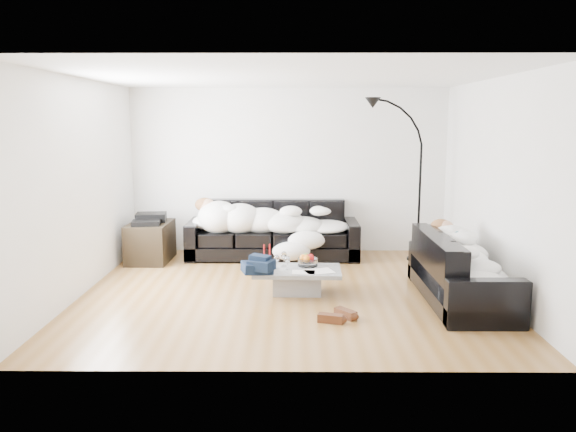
{
  "coord_description": "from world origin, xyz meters",
  "views": [
    {
      "loc": [
        0.05,
        -6.69,
        2.09
      ],
      "look_at": [
        0.0,
        0.3,
        0.9
      ],
      "focal_mm": 35.0,
      "sensor_mm": 36.0,
      "label": 1
    }
  ],
  "objects_px": {
    "wine_glass_a": "(284,259)",
    "sleeper_back": "(273,217)",
    "fruit_bowl": "(308,260)",
    "candle_right": "(270,254)",
    "wine_glass_c": "(287,263)",
    "av_cabinet": "(150,242)",
    "sofa_right": "(461,269)",
    "coffee_table": "(297,281)",
    "shoes": "(338,316)",
    "sofa_back": "(273,230)",
    "floor_lamp": "(420,190)",
    "stereo": "(149,218)",
    "wine_glass_b": "(277,262)",
    "sleeper_right": "(462,249)",
    "candle_left": "(264,255)"
  },
  "relations": [
    {
      "from": "sleeper_back",
      "to": "av_cabinet",
      "type": "distance_m",
      "value": 1.88
    },
    {
      "from": "fruit_bowl",
      "to": "wine_glass_b",
      "type": "distance_m",
      "value": 0.4
    },
    {
      "from": "wine_glass_a",
      "to": "floor_lamp",
      "type": "bearing_deg",
      "value": 38.1
    },
    {
      "from": "candle_right",
      "to": "shoes",
      "type": "relative_size",
      "value": 0.57
    },
    {
      "from": "stereo",
      "to": "sofa_right",
      "type": "bearing_deg",
      "value": -33.03
    },
    {
      "from": "stereo",
      "to": "shoes",
      "type": "bearing_deg",
      "value": -52.46
    },
    {
      "from": "fruit_bowl",
      "to": "wine_glass_c",
      "type": "height_order",
      "value": "wine_glass_c"
    },
    {
      "from": "wine_glass_a",
      "to": "sleeper_back",
      "type": "bearing_deg",
      "value": 96.51
    },
    {
      "from": "candle_left",
      "to": "sofa_back",
      "type": "bearing_deg",
      "value": 88.22
    },
    {
      "from": "wine_glass_b",
      "to": "wine_glass_c",
      "type": "distance_m",
      "value": 0.14
    },
    {
      "from": "sofa_back",
      "to": "shoes",
      "type": "xyz_separation_m",
      "value": [
        0.78,
        -2.82,
        -0.38
      ]
    },
    {
      "from": "sofa_back",
      "to": "sleeper_back",
      "type": "height_order",
      "value": "sleeper_back"
    },
    {
      "from": "sofa_right",
      "to": "candle_left",
      "type": "height_order",
      "value": "sofa_right"
    },
    {
      "from": "stereo",
      "to": "candle_right",
      "type": "bearing_deg",
      "value": -44.89
    },
    {
      "from": "sofa_right",
      "to": "wine_glass_b",
      "type": "bearing_deg",
      "value": 81.68
    },
    {
      "from": "stereo",
      "to": "coffee_table",
      "type": "bearing_deg",
      "value": -44.46
    },
    {
      "from": "sofa_right",
      "to": "candle_right",
      "type": "bearing_deg",
      "value": 77.01
    },
    {
      "from": "coffee_table",
      "to": "fruit_bowl",
      "type": "xyz_separation_m",
      "value": [
        0.13,
        0.15,
        0.23
      ]
    },
    {
      "from": "sleeper_right",
      "to": "floor_lamp",
      "type": "bearing_deg",
      "value": 1.79
    },
    {
      "from": "sleeper_back",
      "to": "coffee_table",
      "type": "height_order",
      "value": "sleeper_back"
    },
    {
      "from": "sleeper_right",
      "to": "sleeper_back",
      "type": "bearing_deg",
      "value": 46.96
    },
    {
      "from": "sleeper_back",
      "to": "wine_glass_c",
      "type": "relative_size",
      "value": 13.65
    },
    {
      "from": "coffee_table",
      "to": "shoes",
      "type": "distance_m",
      "value": 1.04
    },
    {
      "from": "fruit_bowl",
      "to": "wine_glass_b",
      "type": "height_order",
      "value": "wine_glass_b"
    },
    {
      "from": "fruit_bowl",
      "to": "floor_lamp",
      "type": "xyz_separation_m",
      "value": [
        1.71,
        1.55,
        0.68
      ]
    },
    {
      "from": "wine_glass_c",
      "to": "shoes",
      "type": "height_order",
      "value": "wine_glass_c"
    },
    {
      "from": "sleeper_back",
      "to": "fruit_bowl",
      "type": "bearing_deg",
      "value": -73.7
    },
    {
      "from": "sofa_back",
      "to": "sofa_right",
      "type": "bearing_deg",
      "value": -43.71
    },
    {
      "from": "wine_glass_b",
      "to": "floor_lamp",
      "type": "relative_size",
      "value": 0.08
    },
    {
      "from": "sleeper_right",
      "to": "stereo",
      "type": "height_order",
      "value": "sleeper_right"
    },
    {
      "from": "fruit_bowl",
      "to": "wine_glass_b",
      "type": "relative_size",
      "value": 1.51
    },
    {
      "from": "wine_glass_a",
      "to": "wine_glass_b",
      "type": "xyz_separation_m",
      "value": [
        -0.09,
        -0.1,
        -0.01
      ]
    },
    {
      "from": "wine_glass_c",
      "to": "av_cabinet",
      "type": "xyz_separation_m",
      "value": [
        -2.08,
        1.63,
        -0.1
      ]
    },
    {
      "from": "sofa_back",
      "to": "shoes",
      "type": "relative_size",
      "value": 5.8
    },
    {
      "from": "coffee_table",
      "to": "floor_lamp",
      "type": "relative_size",
      "value": 0.49
    },
    {
      "from": "sofa_back",
      "to": "av_cabinet",
      "type": "distance_m",
      "value": 1.86
    },
    {
      "from": "sofa_right",
      "to": "wine_glass_a",
      "type": "xyz_separation_m",
      "value": [
        -2.07,
        0.42,
        0.01
      ]
    },
    {
      "from": "wine_glass_b",
      "to": "shoes",
      "type": "height_order",
      "value": "wine_glass_b"
    },
    {
      "from": "sofa_back",
      "to": "floor_lamp",
      "type": "height_order",
      "value": "floor_lamp"
    },
    {
      "from": "sofa_right",
      "to": "sleeper_back",
      "type": "bearing_deg",
      "value": 46.96
    },
    {
      "from": "wine_glass_a",
      "to": "stereo",
      "type": "bearing_deg",
      "value": 143.88
    },
    {
      "from": "av_cabinet",
      "to": "stereo",
      "type": "bearing_deg",
      "value": 0.0
    },
    {
      "from": "coffee_table",
      "to": "fruit_bowl",
      "type": "relative_size",
      "value": 4.22
    },
    {
      "from": "floor_lamp",
      "to": "fruit_bowl",
      "type": "bearing_deg",
      "value": -139.72
    },
    {
      "from": "sofa_right",
      "to": "floor_lamp",
      "type": "relative_size",
      "value": 0.91
    },
    {
      "from": "sleeper_right",
      "to": "wine_glass_c",
      "type": "height_order",
      "value": "sleeper_right"
    },
    {
      "from": "sleeper_back",
      "to": "coffee_table",
      "type": "bearing_deg",
      "value": -78.9
    },
    {
      "from": "sofa_back",
      "to": "wine_glass_a",
      "type": "bearing_deg",
      "value": -83.68
    },
    {
      "from": "sleeper_back",
      "to": "shoes",
      "type": "distance_m",
      "value": 2.94
    },
    {
      "from": "fruit_bowl",
      "to": "candle_right",
      "type": "distance_m",
      "value": 0.48
    }
  ]
}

